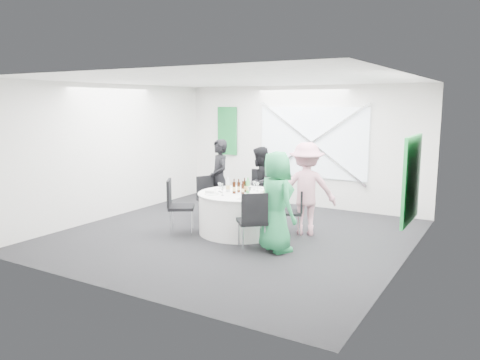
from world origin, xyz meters
The scene contains 50 objects.
floor centered at (0.00, 0.00, 0.00)m, with size 6.00×6.00×0.00m, color black.
ceiling centered at (0.00, 0.00, 2.80)m, with size 6.00×6.00×0.00m, color silver.
wall_back centered at (0.00, 3.00, 1.40)m, with size 6.00×6.00×0.00m, color silver.
wall_front centered at (0.00, -3.00, 1.40)m, with size 6.00×6.00×0.00m, color silver.
wall_left centered at (-3.00, 0.00, 1.40)m, with size 6.00×6.00×0.00m, color silver.
wall_right centered at (3.00, 0.00, 1.40)m, with size 6.00×6.00×0.00m, color silver.
window_panel centered at (0.30, 2.96, 1.50)m, with size 2.60×0.03×1.60m, color silver.
window_brace_a centered at (0.30, 2.92, 1.50)m, with size 0.05×0.05×3.16m, color silver.
window_brace_b centered at (0.30, 2.92, 1.50)m, with size 0.05×0.05×3.16m, color silver.
green_banner centered at (-2.00, 2.95, 1.70)m, with size 0.55×0.04×1.20m, color #156C34.
green_sign centered at (2.94, 0.60, 1.20)m, with size 0.05×1.20×1.40m, color #178133.
banquet_table centered at (0.00, 0.20, 0.38)m, with size 1.56×1.56×0.76m.
chair_back centered at (-0.20, 1.36, 0.61)m, with size 0.54×0.55×1.03m.
chair_back_left centered at (-1.03, 0.66, 0.54)m, with size 0.56×0.55×0.92m.
chair_back_right centered at (0.94, 0.62, 0.49)m, with size 0.51×0.50×0.84m.
chair_front_right centered at (0.76, -0.67, 0.59)m, with size 0.64×0.64×0.99m.
chair_front_left centered at (-0.99, -0.44, 0.60)m, with size 0.64×0.64×1.02m.
person_man_back_left centered at (-0.96, 0.98, 0.83)m, with size 0.60×0.40×1.66m, color black.
person_man_back centered at (-0.17, 1.29, 0.76)m, with size 0.74×0.40×1.52m, color black.
person_woman_pink centered at (1.09, 0.72, 0.85)m, with size 1.10×0.51×1.70m, color #CE8598.
person_woman_green centered at (1.06, -0.43, 0.82)m, with size 0.80×0.52×1.65m, color #24854C.
plate_back centered at (-0.01, 0.79, 0.77)m, with size 0.26×0.26×0.01m.
plate_back_left centered at (-0.48, 0.49, 0.77)m, with size 0.25×0.25×0.01m.
plate_back_right centered at (0.46, 0.44, 0.78)m, with size 0.29×0.29×0.04m.
plate_front_right centered at (0.39, -0.24, 0.78)m, with size 0.27×0.27×0.04m.
plate_front_left centered at (-0.37, -0.19, 0.77)m, with size 0.26×0.26×0.01m.
napkin centered at (-0.43, -0.14, 0.80)m, with size 0.17×0.11×0.05m, color silver.
beer_bottle_a centered at (-0.05, 0.23, 0.85)m, with size 0.06×0.06×0.25m.
beer_bottle_b centered at (0.04, 0.29, 0.87)m, with size 0.06×0.06×0.27m.
beer_bottle_c centered at (0.10, 0.12, 0.85)m, with size 0.06×0.06×0.24m.
beer_bottle_d centered at (-0.06, 0.08, 0.87)m, with size 0.06×0.06×0.27m.
green_water_bottle centered at (0.13, 0.27, 0.87)m, with size 0.08×0.08×0.29m.
clear_water_bottle centered at (-0.26, 0.19, 0.87)m, with size 0.08×0.08×0.27m.
wine_glass_a centered at (-0.39, 0.11, 0.88)m, with size 0.07×0.07×0.17m.
wine_glass_b centered at (-0.14, -0.18, 0.88)m, with size 0.07×0.07×0.17m.
wine_glass_c centered at (0.20, 0.50, 0.88)m, with size 0.07×0.07×0.17m.
wine_glass_d centered at (0.10, 0.57, 0.88)m, with size 0.07×0.07×0.17m.
wine_glass_e centered at (-0.30, 0.04, 0.88)m, with size 0.07×0.07×0.17m.
wine_glass_f centered at (0.30, 0.02, 0.88)m, with size 0.07×0.07×0.17m.
wine_glass_g centered at (-0.01, 0.58, 0.88)m, with size 0.07×0.07×0.17m.
fork_a centered at (-0.52, -0.05, 0.76)m, with size 0.01×0.15×0.01m, color silver.
knife_a centered at (-0.36, -0.25, 0.76)m, with size 0.01×0.15×0.01m, color silver.
fork_b centered at (0.55, 0.38, 0.76)m, with size 0.01×0.15×0.01m, color silver.
knife_b centered at (0.36, 0.65, 0.76)m, with size 0.01×0.15×0.01m, color silver.
fork_c centered at (0.29, -0.29, 0.76)m, with size 0.01×0.15×0.01m, color silver.
knife_c centered at (0.53, -0.04, 0.76)m, with size 0.01×0.15×0.01m, color silver.
fork_d centered at (-0.42, 0.60, 0.76)m, with size 0.01×0.15×0.01m, color silver.
knife_d centered at (-0.57, 0.30, 0.76)m, with size 0.01×0.15×0.01m, color silver.
fork_e centered at (0.13, 0.76, 0.76)m, with size 0.01×0.15×0.01m, color silver.
knife_e centered at (-0.16, 0.75, 0.76)m, with size 0.01×0.15×0.01m, color silver.
Camera 1 is at (4.32, -7.11, 2.41)m, focal length 35.00 mm.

